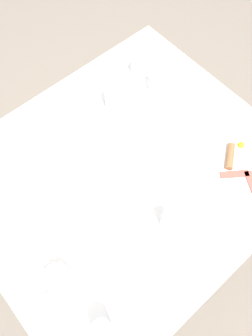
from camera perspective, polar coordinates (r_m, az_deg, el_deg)
ground_plane at (r=1.92m, az=0.00°, el=-9.73°), size 8.00×8.00×0.00m
table at (r=1.30m, az=0.00°, el=-1.57°), size 1.03×1.18×0.73m
breakfast_plate at (r=1.33m, az=20.71°, el=0.73°), size 0.31×0.31×0.04m
teapot_near at (r=1.35m, az=-1.44°, el=11.94°), size 0.19×0.10×0.13m
teacup_with_saucer_left at (r=1.12m, az=-11.73°, el=-18.46°), size 0.16×0.16×0.07m
teacup_with_saucer_right at (r=1.23m, az=-9.81°, el=-0.67°), size 0.16×0.16×0.07m
water_glass_tall at (r=1.28m, az=-16.84°, el=2.73°), size 0.07×0.07×0.11m
water_glass_short at (r=1.08m, az=-4.14°, el=-26.39°), size 0.07×0.07×0.10m
wine_glass_spare at (r=1.41m, az=5.44°, el=14.54°), size 0.07×0.07×0.11m
creamer_jug at (r=1.49m, az=2.24°, el=17.15°), size 0.09×0.07×0.07m
salt_grinder at (r=1.12m, az=7.21°, el=-8.81°), size 0.05×0.05×0.11m
napkin_folded at (r=1.28m, az=8.02°, el=2.34°), size 0.21×0.19×0.01m
fork_by_plate at (r=1.39m, az=-11.76°, el=8.23°), size 0.19×0.02×0.00m
knife_by_plate at (r=1.17m, az=-2.84°, el=-10.16°), size 0.16×0.14×0.00m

